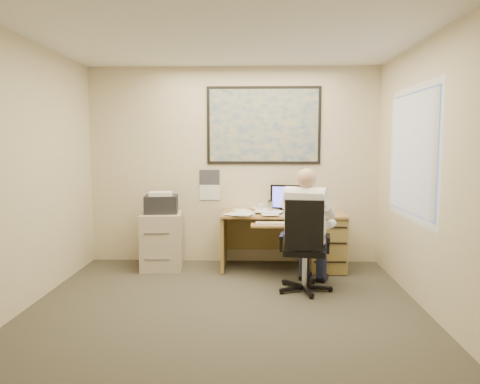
{
  "coord_description": "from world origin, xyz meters",
  "views": [
    {
      "loc": [
        0.3,
        -4.23,
        1.66
      ],
      "look_at": [
        0.12,
        1.3,
        1.08
      ],
      "focal_mm": 35.0,
      "sensor_mm": 36.0,
      "label": 1
    }
  ],
  "objects_px": {
    "filing_cabinet": "(162,235)",
    "office_chair": "(306,265)",
    "desk": "(307,235)",
    "person": "(305,230)"
  },
  "relations": [
    {
      "from": "filing_cabinet",
      "to": "office_chair",
      "type": "height_order",
      "value": "office_chair"
    },
    {
      "from": "desk",
      "to": "office_chair",
      "type": "xyz_separation_m",
      "value": [
        -0.13,
        -1.01,
        -0.13
      ]
    },
    {
      "from": "filing_cabinet",
      "to": "office_chair",
      "type": "distance_m",
      "value": 2.06
    },
    {
      "from": "desk",
      "to": "filing_cabinet",
      "type": "distance_m",
      "value": 1.93
    },
    {
      "from": "filing_cabinet",
      "to": "office_chair",
      "type": "relative_size",
      "value": 0.97
    },
    {
      "from": "office_chair",
      "to": "filing_cabinet",
      "type": "bearing_deg",
      "value": 159.96
    },
    {
      "from": "desk",
      "to": "office_chair",
      "type": "relative_size",
      "value": 1.51
    },
    {
      "from": "person",
      "to": "office_chair",
      "type": "bearing_deg",
      "value": -64.44
    },
    {
      "from": "desk",
      "to": "filing_cabinet",
      "type": "xyz_separation_m",
      "value": [
        -1.93,
        -0.03,
        -0.0
      ]
    },
    {
      "from": "desk",
      "to": "person",
      "type": "relative_size",
      "value": 1.16
    }
  ]
}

